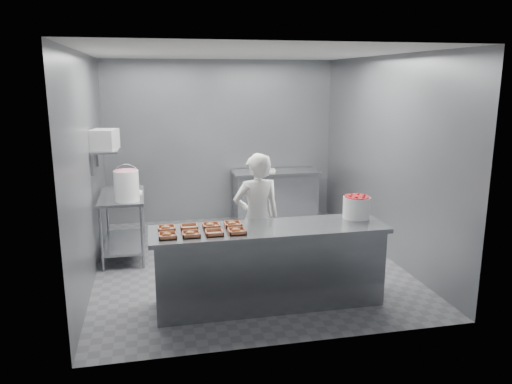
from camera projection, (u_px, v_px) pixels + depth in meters
floor at (246, 261)px, 6.94m from camera, size 4.50×4.50×0.00m
ceiling at (245, 53)px, 6.31m from camera, size 4.50×4.50×0.00m
wall_back at (221, 141)px, 8.77m from camera, size 4.00×0.04×2.80m
wall_left at (88, 168)px, 6.22m from camera, size 0.04×4.50×2.80m
wall_right at (384, 157)px, 7.04m from camera, size 0.04×4.50×2.80m
service_counter at (269, 266)px, 5.55m from camera, size 2.60×0.70×0.90m
prep_table at (123, 216)px, 7.04m from camera, size 0.60×1.20×0.90m
back_counter at (275, 196)px, 8.83m from camera, size 1.50×0.60×0.90m
wall_shelf at (106, 149)px, 6.79m from camera, size 0.35×0.90×0.03m
tray_0 at (167, 235)px, 5.10m from camera, size 0.19×0.18×0.06m
tray_1 at (191, 234)px, 5.15m from camera, size 0.19×0.18×0.06m
tray_2 at (214, 233)px, 5.20m from camera, size 0.19×0.18×0.04m
tray_3 at (237, 231)px, 5.25m from camera, size 0.19×0.18×0.06m
tray_4 at (166, 228)px, 5.34m from camera, size 0.19×0.18×0.06m
tray_5 at (189, 227)px, 5.39m from camera, size 0.19×0.18×0.04m
tray_6 at (211, 225)px, 5.44m from camera, size 0.19×0.18×0.06m
tray_7 at (233, 224)px, 5.49m from camera, size 0.19×0.18×0.06m
worker at (257, 219)px, 6.10m from camera, size 0.64×0.46×1.62m
strawberry_tub at (357, 206)px, 5.79m from camera, size 0.31×0.31×0.26m
glaze_bucket at (127, 185)px, 6.58m from camera, size 0.34×0.32×0.50m
bucket_lid at (132, 192)px, 7.05m from camera, size 0.38×0.38×0.02m
rag at (132, 191)px, 7.17m from camera, size 0.15×0.13×0.02m
appliance at (104, 140)px, 6.58m from camera, size 0.39×0.42×0.27m
paper_stack at (266, 170)px, 8.70m from camera, size 0.33×0.26×0.04m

